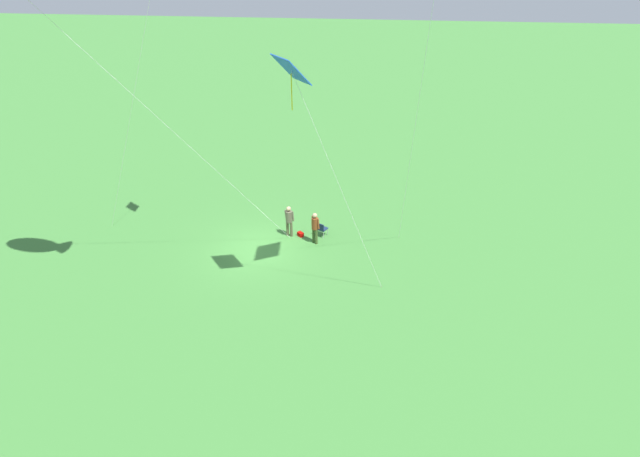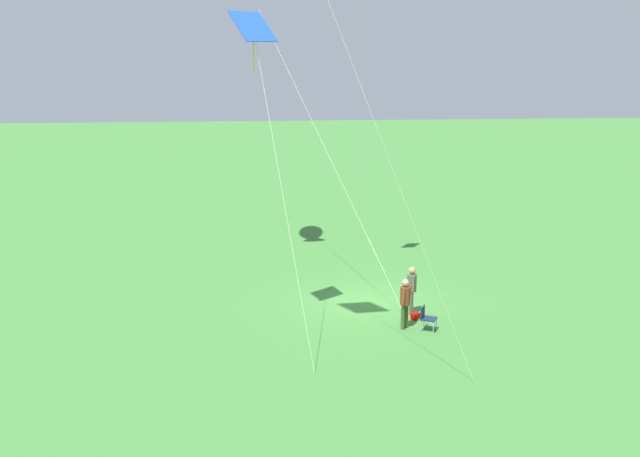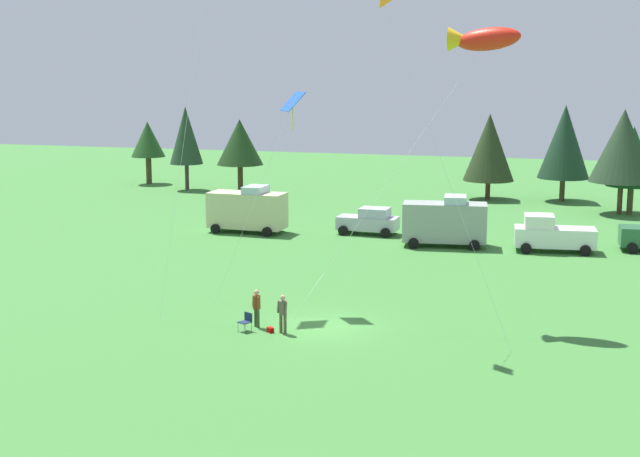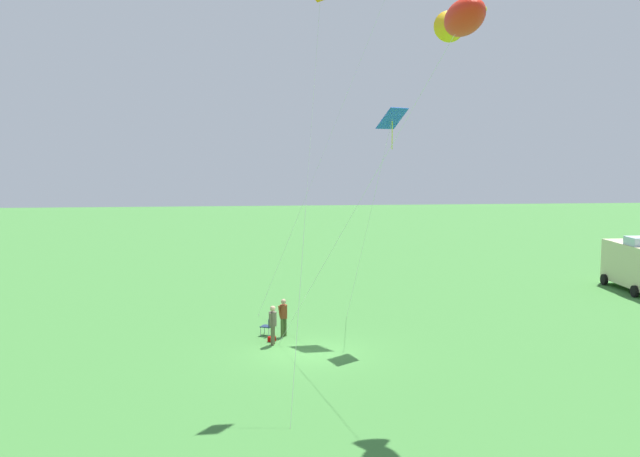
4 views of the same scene
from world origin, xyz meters
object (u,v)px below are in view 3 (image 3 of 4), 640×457
van_camper_beige (248,209)px  car_silver_compact (369,221)px  kite_delta_orange (381,1)px  backpack_on_grass (270,330)px  person_spectator (257,305)px  kite_diamond_blue (291,105)px  kite_large_fish (481,39)px  folding_chair (246,320)px  person_kite_flyer (283,311)px  van_motorhome_grey (445,221)px  truck_white_pickup (552,234)px

van_camper_beige → car_silver_compact: van_camper_beige is taller
kite_delta_orange → car_silver_compact: bearing=104.1°
backpack_on_grass → van_camper_beige: bearing=113.2°
person_spectator → kite_diamond_blue: (0.09, 4.90, 8.71)m
van_camper_beige → car_silver_compact: bearing=12.8°
person_spectator → kite_large_fish: bearing=162.6°
backpack_on_grass → van_camper_beige: size_ratio=0.06×
folding_chair → kite_delta_orange: (5.56, 1.75, 13.77)m
person_kite_flyer → kite_large_fish: 15.23m
car_silver_compact → folding_chair: bearing=-88.2°
van_camper_beige → kite_diamond_blue: (8.90, -17.01, 8.09)m
person_kite_flyer → car_silver_compact: bearing=-160.5°
van_camper_beige → kite_large_fish: size_ratio=0.41×
van_camper_beige → van_motorhome_grey: same height
person_kite_flyer → truck_white_pickup: size_ratio=0.34×
person_spectator → kite_delta_orange: bearing=143.0°
backpack_on_grass → kite_delta_orange: bearing=20.1°
kite_delta_orange → truck_white_pickup: bearing=71.2°
person_spectator → backpack_on_grass: 1.37m
backpack_on_grass → kite_large_fish: 16.23m
backpack_on_grass → van_motorhome_grey: 22.00m
van_camper_beige → kite_diamond_blue: 20.83m
van_motorhome_grey → kite_delta_orange: bearing=-97.2°
folding_chair → van_camper_beige: size_ratio=0.15×
person_spectator → van_motorhome_grey: (5.35, 20.91, 0.62)m
person_spectator → truck_white_pickup: truck_white_pickup is taller
person_kite_flyer → backpack_on_grass: 1.08m
van_motorhome_grey → kite_diamond_blue: (-5.26, -16.00, 8.09)m
van_camper_beige → kite_delta_orange: 28.17m
folding_chair → kite_diamond_blue: (0.34, 5.59, 9.24)m
backpack_on_grass → kite_large_fish: size_ratio=0.02×
truck_white_pickup → kite_diamond_blue: size_ratio=0.50×
van_motorhome_grey → kite_diamond_blue: 18.68m
van_camper_beige → kite_delta_orange: bearing=-54.3°
car_silver_compact → kite_diamond_blue: (0.44, -18.69, 8.78)m
person_spectator → backpack_on_grass: (0.84, -0.58, -0.91)m
truck_white_pickup → kite_diamond_blue: bearing=47.4°
person_kite_flyer → van_motorhome_grey: size_ratio=0.31×
kite_large_fish → folding_chair: bearing=-146.7°
van_motorhome_grey → kite_delta_orange: 23.51m
person_spectator → van_motorhome_grey: size_ratio=0.31×
backpack_on_grass → truck_white_pickup: size_ratio=0.06×
car_silver_compact → kite_diamond_blue: 20.65m
folding_chair → truck_white_pickup: (12.38, 21.76, 0.61)m
van_camper_beige → truck_white_pickup: size_ratio=1.05×
person_kite_flyer → van_camper_beige: size_ratio=0.32×
van_camper_beige → van_motorhome_grey: 14.19m
folding_chair → kite_delta_orange: kite_delta_orange is taller
folding_chair → car_silver_compact: bearing=-152.4°
person_kite_flyer → folding_chair: size_ratio=2.12×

